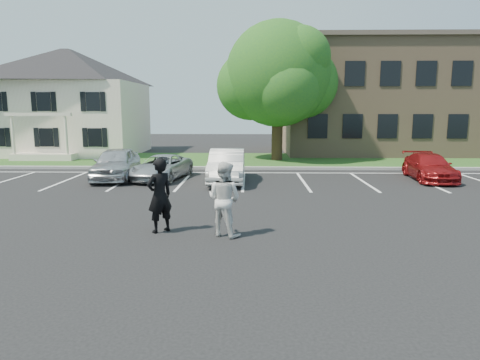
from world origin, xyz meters
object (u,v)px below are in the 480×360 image
tree (279,77)px  car_silver_west (116,163)px  man_white_shirt (224,199)px  car_silver_minivan (162,167)px  man_black_suit (160,195)px  car_red_compact (429,167)px  office_building (428,98)px  car_white_sedan (227,166)px  house (69,102)px

tree → car_silver_west: 12.06m
man_white_shirt → car_silver_west: (-5.75, 9.14, -0.24)m
man_white_shirt → car_silver_minivan: 9.79m
man_black_suit → car_red_compact: 14.23m
office_building → car_silver_minivan: office_building is taller
office_building → car_white_sedan: 20.66m
car_white_sedan → car_silver_west: bearing=173.3°
man_black_suit → car_white_sedan: man_black_suit is taller
man_white_shirt → car_silver_west: bearing=-28.5°
tree → man_white_shirt: tree is taller
office_building → car_white_sedan: size_ratio=4.93×
office_building → tree: bearing=-153.4°
house → car_silver_minivan: house is taller
car_silver_minivan → car_red_compact: (12.79, 0.15, 0.03)m
office_building → car_silver_west: bearing=-146.3°
house → car_red_compact: size_ratio=2.43×
man_black_suit → tree: bearing=-147.2°
house → car_silver_minivan: 14.95m
car_silver_minivan → car_red_compact: 12.79m
house → car_silver_minivan: (9.07, -11.43, -3.25)m
office_building → house: bearing=-175.7°
house → car_silver_minivan: bearing=-51.6°
man_white_shirt → man_black_suit: bearing=20.2°
house → man_black_suit: bearing=-61.9°
car_silver_minivan → car_red_compact: size_ratio=0.99×
office_building → man_white_shirt: size_ratio=11.20×
house → man_white_shirt: house is taller
office_building → car_silver_west: size_ratio=5.01×
house → man_black_suit: (10.83, -20.26, -2.80)m
car_white_sedan → man_black_suit: bearing=-99.8°
car_white_sedan → tree: bearing=70.2°
man_black_suit → car_white_sedan: bearing=-142.1°
man_white_shirt → car_silver_minivan: man_white_shirt is taller
man_black_suit → man_white_shirt: bearing=128.5°
man_black_suit → car_silver_minivan: man_black_suit is taller
house → car_silver_minivan: size_ratio=2.46×
office_building → man_black_suit: 27.71m
man_white_shirt → car_silver_minivan: bearing=-39.4°
car_silver_west → man_black_suit: bearing=-70.2°
car_silver_west → house: bearing=116.8°
house → tree: 15.71m
car_red_compact → car_silver_minivan: bearing=-174.9°
man_black_suit → car_silver_minivan: 9.02m
car_white_sedan → car_red_compact: 9.65m
office_building → man_white_shirt: (-14.39, -22.57, -3.16)m
house → man_white_shirt: bearing=-58.5°
house → tree: bearing=-14.5°
house → tree: size_ratio=1.17×
man_white_shirt → car_white_sedan: (-0.38, 8.52, -0.25)m
house → car_white_sedan: bearing=-44.5°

